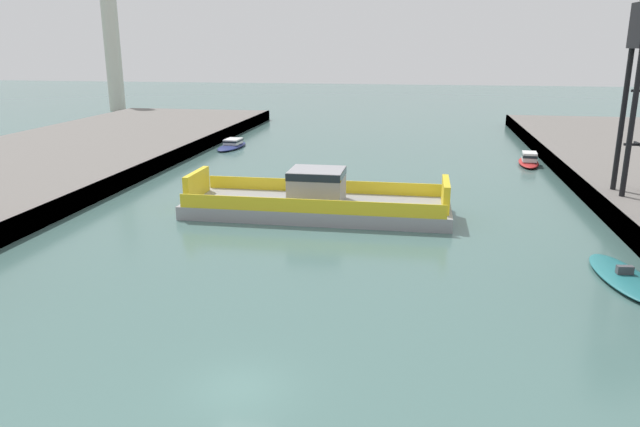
% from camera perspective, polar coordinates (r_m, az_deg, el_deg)
% --- Properties ---
extents(ground_plane, '(400.00, 400.00, 0.00)m').
position_cam_1_polar(ground_plane, '(25.93, -7.65, -16.19)').
color(ground_plane, '#476B66').
extents(chain_ferry, '(21.87, 7.12, 3.86)m').
position_cam_1_polar(chain_ferry, '(49.70, -0.30, 1.16)').
color(chain_ferry, '#939399').
rests_on(chain_ferry, ground).
extents(moored_boat_near_left, '(2.86, 7.18, 1.58)m').
position_cam_1_polar(moored_boat_near_left, '(74.91, 19.25, 4.81)').
color(moored_boat_near_left, red).
rests_on(moored_boat_near_left, ground).
extents(moored_boat_near_right, '(3.18, 8.25, 1.18)m').
position_cam_1_polar(moored_boat_near_right, '(83.81, -8.35, 6.50)').
color(moored_boat_near_right, navy).
rests_on(moored_boat_near_right, ground).
extents(moored_boat_mid_left, '(3.60, 8.53, 0.95)m').
position_cam_1_polar(moored_boat_mid_left, '(40.45, 26.92, -5.42)').
color(moored_boat_mid_left, '#237075').
rests_on(moored_boat_mid_left, ground).
extents(smokestack_distant_a, '(3.56, 3.56, 29.98)m').
position_cam_1_polar(smokestack_distant_a, '(137.61, -19.25, 15.88)').
color(smokestack_distant_a, beige).
rests_on(smokestack_distant_a, ground).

